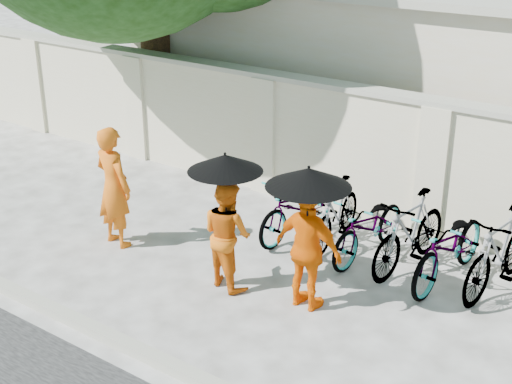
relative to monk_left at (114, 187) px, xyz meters
The scene contains 14 objects.
ground 1.84m from the monk_left, ahead, with size 80.00×80.00×0.00m, color silver.
kerb 2.58m from the monk_left, 49.18° to the right, with size 40.00×0.16×0.12m, color #9E9D8D.
compound_wall 4.01m from the monk_left, 49.65° to the left, with size 20.00×0.30×2.00m, color beige.
monk_left is the anchor object (origin of this frame).
monk_center 2.07m from the monk_left, ahead, with size 0.71×0.56×1.47m, color #D05E0D.
parasol_center 2.28m from the monk_left, ahead, with size 0.94×0.94×1.02m.
monk_right 3.21m from the monk_left, ahead, with size 0.93×0.39×1.59m, color #EC6303.
parasol_right 3.34m from the monk_left, ahead, with size 1.02×1.02×0.98m.
bike_0 2.73m from the monk_left, 41.46° to the left, with size 0.63×1.80×0.95m, color #8E8EA0.
bike_1 3.25m from the monk_left, 35.96° to the left, with size 0.45×1.61×0.97m, color #8E8EA0.
bike_2 3.69m from the monk_left, 29.18° to the left, with size 0.62×1.76×0.93m, color #8E8EA0.
bike_3 4.21m from the monk_left, 25.41° to the left, with size 0.51×1.80×1.08m, color #8E8EA0.
bike_4 4.75m from the monk_left, 21.99° to the left, with size 0.67×1.92×1.01m, color #8E8EA0.
bike_5 5.34m from the monk_left, 21.06° to the left, with size 0.53×1.87×1.12m, color #8E8EA0.
Camera 1 is at (5.60, -6.34, 4.73)m, focal length 50.00 mm.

